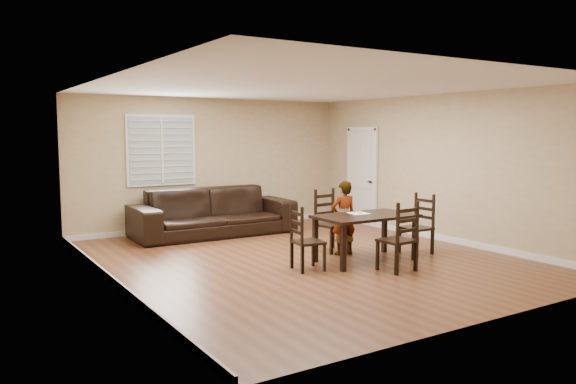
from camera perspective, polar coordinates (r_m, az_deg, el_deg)
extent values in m
plane|color=brown|center=(8.97, 1.73, -6.79)|extent=(7.00, 7.00, 0.00)
cube|color=#C8B087|center=(11.83, -7.73, 2.87)|extent=(6.00, 0.04, 2.70)
cube|color=#C8B087|center=(6.19, 20.11, -0.25)|extent=(6.00, 0.04, 2.70)
cube|color=#C8B087|center=(7.53, -17.58, 0.88)|extent=(0.04, 7.00, 2.70)
cube|color=#C8B087|center=(10.73, 15.20, 2.40)|extent=(0.04, 7.00, 2.70)
cube|color=white|center=(8.78, 1.79, 10.67)|extent=(6.00, 7.00, 0.04)
cube|color=white|center=(11.36, -12.72, 4.17)|extent=(1.40, 0.08, 1.40)
cube|color=white|center=(12.33, 7.54, 1.48)|extent=(0.06, 0.94, 2.05)
cylinder|color=#332114|center=(12.09, 8.33, 1.03)|extent=(0.06, 0.06, 0.02)
cube|color=white|center=(11.96, -7.62, -3.36)|extent=(6.00, 0.03, 0.10)
cube|color=white|center=(7.75, -17.16, -8.73)|extent=(0.03, 7.00, 0.10)
cube|color=white|center=(10.87, 14.96, -4.45)|extent=(0.03, 7.00, 0.10)
cube|color=black|center=(8.76, 7.90, -2.45)|extent=(1.57, 0.89, 0.04)
cube|color=black|center=(8.12, 5.64, -5.70)|extent=(0.07, 0.07, 0.69)
cube|color=black|center=(9.01, 12.76, -4.65)|extent=(0.07, 0.07, 0.69)
cube|color=black|center=(8.69, 2.79, -4.90)|extent=(0.07, 0.07, 0.69)
cube|color=black|center=(9.53, 9.76, -4.01)|extent=(0.07, 0.07, 0.69)
cube|color=black|center=(9.48, 4.53, -3.34)|extent=(0.52, 0.50, 0.04)
cube|color=black|center=(9.61, 3.70, -2.77)|extent=(0.47, 0.10, 1.04)
cube|color=black|center=(9.25, 4.42, -5.05)|extent=(0.05, 0.05, 0.43)
cube|color=black|center=(9.53, 6.18, -4.74)|extent=(0.05, 0.05, 0.43)
cube|color=black|center=(9.52, 2.84, -4.73)|extent=(0.05, 0.05, 0.43)
cube|color=black|center=(9.79, 4.60, -4.43)|extent=(0.05, 0.05, 0.43)
cube|color=black|center=(8.27, 11.00, -4.87)|extent=(0.49, 0.46, 0.04)
cube|color=black|center=(8.13, 12.02, -4.56)|extent=(0.46, 0.07, 1.02)
cube|color=black|center=(8.58, 10.97, -6.04)|extent=(0.04, 0.04, 0.42)
cube|color=black|center=(8.30, 9.08, -6.42)|extent=(0.04, 0.04, 0.42)
cube|color=black|center=(8.34, 12.84, -6.43)|extent=(0.04, 0.04, 0.42)
cube|color=black|center=(8.05, 10.96, -6.84)|extent=(0.04, 0.04, 0.42)
cube|color=black|center=(8.18, 2.04, -5.10)|extent=(0.46, 0.49, 0.04)
cube|color=black|center=(8.09, 0.88, -4.73)|extent=(0.10, 0.43, 0.95)
cube|color=black|center=(8.14, 3.70, -6.71)|extent=(0.04, 0.04, 0.39)
cube|color=black|center=(8.46, 2.55, -6.21)|extent=(0.04, 0.04, 0.39)
cube|color=black|center=(7.99, 1.49, -6.94)|extent=(0.04, 0.04, 0.39)
cube|color=black|center=(8.32, 0.40, -6.42)|extent=(0.04, 0.04, 0.39)
cube|color=black|center=(9.51, 12.88, -3.59)|extent=(0.43, 0.46, 0.04)
cube|color=black|center=(9.63, 13.66, -3.06)|extent=(0.06, 0.45, 0.99)
cube|color=black|center=(9.55, 11.27, -4.87)|extent=(0.04, 0.04, 0.41)
cube|color=black|center=(9.29, 12.97, -5.21)|extent=(0.04, 0.04, 0.41)
cube|color=black|center=(9.80, 12.74, -4.62)|extent=(0.04, 0.04, 0.41)
cube|color=black|center=(9.55, 14.43, -4.94)|extent=(0.04, 0.04, 0.41)
imported|color=gray|center=(9.21, 5.67, -2.64)|extent=(0.47, 0.34, 1.21)
cube|color=white|center=(8.89, 7.19, -2.16)|extent=(0.32, 0.32, 0.00)
torus|color=gold|center=(8.90, 7.29, -2.04)|extent=(0.10, 0.10, 0.03)
torus|color=white|center=(8.90, 7.29, -1.97)|extent=(0.08, 0.08, 0.02)
imported|color=black|center=(11.02, -7.58, -2.02)|extent=(3.15, 1.28, 0.91)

